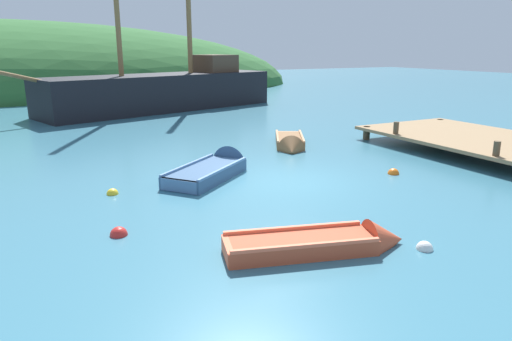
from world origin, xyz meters
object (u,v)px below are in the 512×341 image
(rowboat_near_dock, at_px, (216,170))
(rowboat_portside, at_px, (290,144))
(buoy_white, at_px, (424,249))
(buoy_yellow, at_px, (113,194))
(buoy_red, at_px, (119,235))
(buoy_orange, at_px, (393,174))
(sailing_ship, at_px, (164,96))
(rowboat_far, at_px, (327,245))

(rowboat_near_dock, relative_size, rowboat_portside, 1.09)
(buoy_white, height_order, buoy_yellow, buoy_white)
(buoy_red, relative_size, buoy_white, 1.13)
(buoy_orange, height_order, buoy_white, buoy_orange)
(buoy_red, height_order, buoy_white, buoy_red)
(buoy_red, distance_m, buoy_white, 6.03)
(buoy_yellow, bearing_deg, buoy_white, -53.47)
(sailing_ship, height_order, rowboat_far, sailing_ship)
(rowboat_near_dock, bearing_deg, buoy_white, -116.87)
(buoy_yellow, bearing_deg, sailing_ship, 68.95)
(buoy_white, bearing_deg, rowboat_far, 153.50)
(sailing_ship, distance_m, buoy_white, 22.35)
(sailing_ship, xyz_separation_m, buoy_white, (-1.58, -22.27, -0.85))
(rowboat_far, relative_size, buoy_white, 11.33)
(sailing_ship, relative_size, rowboat_near_dock, 4.80)
(rowboat_portside, height_order, rowboat_far, rowboat_portside)
(rowboat_near_dock, bearing_deg, buoy_yellow, 152.06)
(sailing_ship, relative_size, rowboat_far, 4.74)
(rowboat_far, bearing_deg, buoy_yellow, 134.13)
(sailing_ship, distance_m, buoy_red, 20.06)
(rowboat_near_dock, relative_size, buoy_red, 9.92)
(rowboat_far, xyz_separation_m, buoy_orange, (5.00, 3.54, -0.09))
(sailing_ship, xyz_separation_m, buoy_yellow, (-6.18, -16.06, -0.85))
(rowboat_near_dock, bearing_deg, sailing_ship, 40.31)
(rowboat_near_dock, distance_m, buoy_white, 6.96)
(rowboat_near_dock, distance_m, buoy_red, 4.99)
(buoy_orange, relative_size, buoy_white, 1.08)
(buoy_yellow, bearing_deg, rowboat_near_dock, 10.75)
(rowboat_portside, bearing_deg, buoy_white, 12.61)
(sailing_ship, height_order, buoy_orange, sailing_ship)
(buoy_orange, bearing_deg, rowboat_portside, 98.56)
(rowboat_far, relative_size, buoy_orange, 10.48)
(buoy_orange, height_order, buoy_yellow, buoy_orange)
(sailing_ship, xyz_separation_m, rowboat_far, (-3.24, -21.44, -0.76))
(sailing_ship, relative_size, rowboat_portside, 5.23)
(rowboat_near_dock, xyz_separation_m, buoy_orange, (4.76, -2.45, -0.12))
(rowboat_portside, distance_m, buoy_orange, 4.86)
(buoy_white, bearing_deg, rowboat_portside, 74.09)
(buoy_orange, relative_size, buoy_red, 0.96)
(rowboat_far, height_order, buoy_red, rowboat_far)
(sailing_ship, relative_size, buoy_yellow, 56.25)
(rowboat_far, xyz_separation_m, buoy_yellow, (-2.94, 5.38, -0.09))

